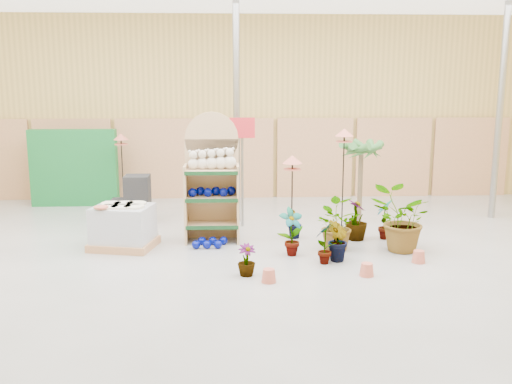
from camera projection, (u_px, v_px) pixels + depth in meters
room at (239, 125)px, 9.11m from camera, size 15.20×12.10×4.70m
display_shelf at (212, 182)px, 10.47m from camera, size 0.99×0.62×2.35m
teddy_bears at (214, 161)px, 10.28m from camera, size 0.88×0.24×0.38m
gazing_balls_shelf at (212, 192)px, 10.37m from camera, size 0.86×0.30×0.16m
gazing_balls_floor at (210, 243)px, 10.13m from camera, size 0.63×0.39×0.15m
pallet_stack at (123, 227)px, 10.03m from camera, size 1.23×1.09×0.79m
charcoal_planters at (133, 203)px, 11.78m from camera, size 0.80×0.50×1.00m
trellis_stock at (74, 168)px, 13.38m from camera, size 2.00×0.30×1.80m
offer_sign at (242, 150)px, 11.26m from camera, size 0.50×0.08×2.20m
bird_table_front at (292, 163)px, 9.71m from camera, size 0.34×0.34×1.66m
bird_table_right at (344, 136)px, 10.42m from camera, size 0.34×0.34×2.05m
bird_table_back at (121, 139)px, 12.71m from camera, size 0.34×0.34×1.75m
palm at (361, 148)px, 11.56m from camera, size 0.70×0.70×1.82m
potted_plant_0 at (291, 232)px, 9.57m from camera, size 0.51×0.43×0.82m
potted_plant_1 at (338, 240)px, 9.24m from camera, size 0.33×0.40×0.72m
potted_plant_2 at (334, 225)px, 9.90m from camera, size 1.01×1.04×0.88m
potted_plant_3 at (356, 219)px, 10.54m from camera, size 0.53×0.53×0.77m
potted_plant_4 at (385, 219)px, 10.60m from camera, size 0.37×0.46×0.76m
potted_plant_5 at (295, 223)px, 10.63m from camera, size 0.29×0.35×0.60m
potted_plant_7 at (247, 260)px, 8.60m from camera, size 0.33×0.33×0.49m
potted_plant_8 at (325, 242)px, 9.16m from camera, size 0.43×0.45×0.71m
potted_plant_9 at (337, 243)px, 9.39m from camera, size 0.39×0.38×0.56m
potted_plant_10 at (400, 220)px, 9.77m from camera, size 1.10×0.99×1.12m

